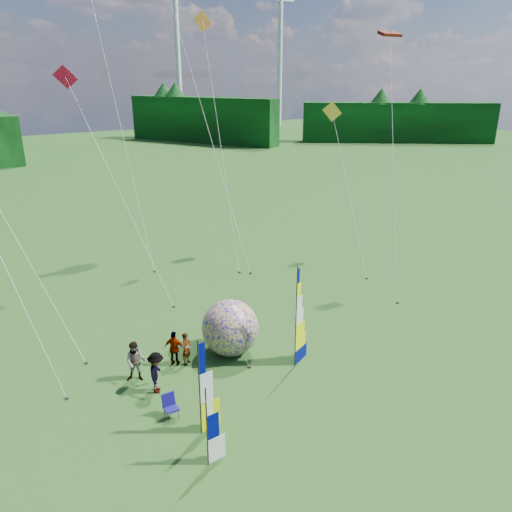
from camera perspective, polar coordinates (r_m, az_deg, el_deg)
ground at (r=21.83m, az=8.54°, el=-16.21°), size 220.00×220.00×0.00m
treeline_ring at (r=19.75m, az=9.13°, el=-6.79°), size 210.00×210.00×8.00m
turbine_left at (r=135.51m, az=2.73°, el=20.91°), size 8.00×1.20×30.00m
turbine_right at (r=128.13m, az=-8.87°, el=20.77°), size 8.00×1.20×30.00m
feather_banner_main at (r=22.79m, az=4.60°, el=-7.22°), size 1.25×0.57×4.84m
side_banner_left at (r=19.07m, az=-6.46°, el=-14.98°), size 1.06×0.11×3.85m
side_banner_far at (r=17.99m, az=-5.62°, el=-19.07°), size 0.90×0.11×3.02m
bol_inflatable at (r=24.25m, az=-2.97°, el=-8.18°), size 3.26×3.26×2.75m
spectator_a at (r=23.89m, az=-7.94°, el=-10.43°), size 0.69×0.64×1.59m
spectator_b at (r=23.05m, az=-13.58°, el=-11.64°), size 1.01×0.88×1.89m
spectator_c at (r=22.12m, az=-11.32°, el=-12.93°), size 1.02×1.26×1.87m
spectator_d at (r=23.85m, az=-9.29°, el=-10.38°), size 1.00×1.01×1.72m
camp_chair at (r=20.80m, az=-9.70°, el=-16.65°), size 0.61×0.61×1.00m
kite_whale at (r=37.48m, az=-6.00°, el=16.97°), size 10.76×16.70×21.80m
kite_parafoil at (r=32.13m, az=15.57°, el=11.38°), size 9.61×10.85×16.78m
small_kite_red at (r=31.20m, az=-15.58°, el=8.43°), size 6.79×12.16×13.89m
small_kite_orange at (r=35.49m, az=-4.07°, el=13.42°), size 4.15×9.43×17.55m
small_kite_yellow at (r=35.98m, az=10.58°, el=8.34°), size 8.96×11.40×11.50m
small_kite_green at (r=38.07m, az=-15.57°, el=16.13°), size 8.39×13.34×21.40m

